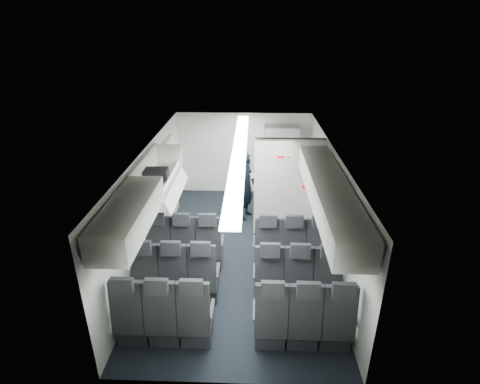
# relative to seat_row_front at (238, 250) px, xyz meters

# --- Properties ---
(cabin_shell) EXTENTS (3.41, 6.01, 2.16)m
(cabin_shell) POSITION_rel_seat_row_front_xyz_m (0.00, 0.53, 0.72)
(cabin_shell) COLOR black
(cabin_shell) RESTS_ON ground
(seat_row_front) EXTENTS (3.33, 0.56, 1.24)m
(seat_row_front) POSITION_rel_seat_row_front_xyz_m (0.00, 0.00, 0.00)
(seat_row_front) COLOR #27272A
(seat_row_front) RESTS_ON cabin_shell
(seat_row_mid) EXTENTS (3.33, 0.56, 1.24)m
(seat_row_mid) POSITION_rel_seat_row_front_xyz_m (0.00, -0.90, 0.00)
(seat_row_mid) COLOR #27272A
(seat_row_mid) RESTS_ON cabin_shell
(seat_row_rear) EXTENTS (3.33, 0.56, 1.24)m
(seat_row_rear) POSITION_rel_seat_row_front_xyz_m (0.00, -1.80, 0.00)
(seat_row_rear) COLOR #27272A
(seat_row_rear) RESTS_ON cabin_shell
(overhead_bin_left_rear) EXTENTS (0.53, 1.80, 0.40)m
(overhead_bin_left_rear) POSITION_rel_seat_row_front_xyz_m (-1.40, -1.47, 1.46)
(overhead_bin_left_rear) COLOR silver
(overhead_bin_left_rear) RESTS_ON cabin_shell
(overhead_bin_left_front_open) EXTENTS (0.64, 1.70, 0.72)m
(overhead_bin_left_front_open) POSITION_rel_seat_row_front_xyz_m (-1.44, 0.28, 1.33)
(overhead_bin_left_front_open) COLOR #9E9E93
(overhead_bin_left_front_open) RESTS_ON cabin_shell
(overhead_bin_right_rear) EXTENTS (0.53, 1.80, 0.40)m
(overhead_bin_right_rear) POSITION_rel_seat_row_front_xyz_m (1.40, -1.47, 1.46)
(overhead_bin_right_rear) COLOR silver
(overhead_bin_right_rear) RESTS_ON cabin_shell
(overhead_bin_right_front) EXTENTS (0.53, 1.70, 0.40)m
(overhead_bin_right_front) POSITION_rel_seat_row_front_xyz_m (1.40, 0.28, 1.46)
(overhead_bin_right_front) COLOR silver
(overhead_bin_right_front) RESTS_ON cabin_shell
(bulkhead_partition) EXTENTS (1.40, 0.15, 2.13)m
(bulkhead_partition) POSITION_rel_seat_row_front_xyz_m (0.98, 1.33, 0.67)
(bulkhead_partition) COLOR silver
(bulkhead_partition) RESTS_ON cabin_shell
(galley_unit) EXTENTS (0.85, 0.52, 1.90)m
(galley_unit) POSITION_rel_seat_row_front_xyz_m (0.95, 3.25, 0.55)
(galley_unit) COLOR #939399
(galley_unit) RESTS_ON cabin_shell
(boarding_door) EXTENTS (0.12, 1.27, 1.86)m
(boarding_door) POSITION_rel_seat_row_front_xyz_m (-1.64, 2.09, 0.55)
(boarding_door) COLOR silver
(boarding_door) RESTS_ON cabin_shell
(flight_attendant) EXTENTS (0.57, 0.68, 1.59)m
(flight_attendant) POSITION_rel_seat_row_front_xyz_m (0.10, 2.06, 0.39)
(flight_attendant) COLOR black
(flight_attendant) RESTS_ON ground
(carry_on_bag) EXTENTS (0.44, 0.33, 0.26)m
(carry_on_bag) POSITION_rel_seat_row_front_xyz_m (-1.44, 0.17, 1.37)
(carry_on_bag) COLOR black
(carry_on_bag) RESTS_ON overhead_bin_left_front_open
(papers) EXTENTS (0.19, 0.08, 0.13)m
(papers) POSITION_rel_seat_row_front_xyz_m (0.29, 2.01, 0.69)
(papers) COLOR white
(papers) RESTS_ON flight_attendant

